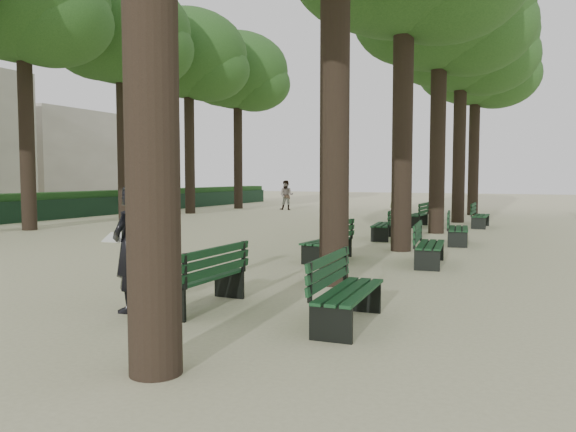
% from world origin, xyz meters
% --- Properties ---
extents(ground, '(120.00, 120.00, 0.00)m').
position_xyz_m(ground, '(0.00, 0.00, 0.00)').
color(ground, beige).
rests_on(ground, ground).
extents(tree_central_3, '(6.00, 6.00, 9.95)m').
position_xyz_m(tree_central_3, '(1.50, 13.00, 7.65)').
color(tree_central_3, '#33261C').
rests_on(tree_central_3, ground).
extents(tree_central_4, '(6.00, 6.00, 9.95)m').
position_xyz_m(tree_central_4, '(1.50, 18.00, 7.65)').
color(tree_central_4, '#33261C').
rests_on(tree_central_4, ground).
extents(tree_central_5, '(6.00, 6.00, 9.95)m').
position_xyz_m(tree_central_5, '(1.50, 23.00, 7.65)').
color(tree_central_5, '#33261C').
rests_on(tree_central_5, ground).
extents(tree_far_3, '(6.00, 6.00, 10.45)m').
position_xyz_m(tree_far_3, '(-12.00, 13.00, 8.14)').
color(tree_far_3, '#33261C').
rests_on(tree_far_3, ground).
extents(tree_far_4, '(6.00, 6.00, 10.45)m').
position_xyz_m(tree_far_4, '(-12.00, 18.00, 8.14)').
color(tree_far_4, '#33261C').
rests_on(tree_far_4, ground).
extents(tree_far_5, '(6.00, 6.00, 10.45)m').
position_xyz_m(tree_far_5, '(-12.00, 23.00, 8.14)').
color(tree_far_5, '#33261C').
rests_on(tree_far_5, ground).
extents(bench_left_0, '(0.57, 1.80, 0.92)m').
position_xyz_m(bench_left_0, '(0.37, 0.50, 0.27)').
color(bench_left_0, black).
rests_on(bench_left_0, ground).
extents(bench_left_1, '(0.71, 1.84, 0.92)m').
position_xyz_m(bench_left_1, '(0.37, 5.65, 0.27)').
color(bench_left_1, black).
rests_on(bench_left_1, ground).
extents(bench_left_2, '(0.80, 1.86, 0.92)m').
position_xyz_m(bench_left_2, '(0.37, 10.43, 0.27)').
color(bench_left_2, black).
rests_on(bench_left_2, ground).
extents(bench_left_3, '(0.58, 1.80, 0.92)m').
position_xyz_m(bench_left_3, '(0.37, 15.26, 0.27)').
color(bench_left_3, black).
rests_on(bench_left_3, ground).
extents(bench_right_0, '(0.69, 1.83, 0.92)m').
position_xyz_m(bench_right_0, '(2.63, 0.48, 0.27)').
color(bench_right_0, black).
rests_on(bench_right_0, ground).
extents(bench_right_1, '(0.78, 1.86, 0.92)m').
position_xyz_m(bench_right_1, '(2.63, 5.94, 0.27)').
color(bench_right_1, black).
rests_on(bench_right_1, ground).
extents(bench_right_2, '(0.81, 1.86, 0.92)m').
position_xyz_m(bench_right_2, '(2.63, 10.07, 0.27)').
color(bench_right_2, black).
rests_on(bench_right_2, ground).
extents(bench_right_3, '(0.61, 1.81, 0.92)m').
position_xyz_m(bench_right_3, '(2.63, 15.88, 0.27)').
color(bench_right_3, black).
rests_on(bench_right_3, ground).
extents(man_with_map, '(0.66, 0.77, 1.82)m').
position_xyz_m(man_with_map, '(-0.45, -0.08, 0.91)').
color(man_with_map, black).
rests_on(man_with_map, ground).
extents(pedestrian_a, '(0.87, 0.47, 1.70)m').
position_xyz_m(pedestrian_a, '(-8.68, 22.76, 0.85)').
color(pedestrian_a, '#262628').
rests_on(pedestrian_a, ground).
extents(pedestrian_d, '(0.41, 0.81, 1.60)m').
position_xyz_m(pedestrian_d, '(-3.24, 26.05, 0.80)').
color(pedestrian_d, '#262628').
rests_on(pedestrian_d, ground).
extents(fence, '(0.08, 42.00, 0.90)m').
position_xyz_m(fence, '(-15.00, 11.00, 0.45)').
color(fence, black).
rests_on(fence, ground).
extents(hedge, '(1.20, 42.00, 1.20)m').
position_xyz_m(hedge, '(-15.70, 11.00, 0.60)').
color(hedge, '#173F16').
rests_on(hedge, ground).
extents(building_far, '(12.00, 16.00, 7.00)m').
position_xyz_m(building_far, '(-33.00, 30.00, 3.50)').
color(building_far, '#B7B2A3').
rests_on(building_far, ground).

